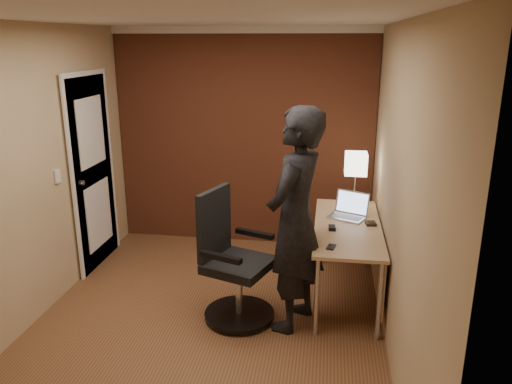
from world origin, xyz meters
The scene contains 9 objects.
room centered at (-0.27, 1.54, 1.37)m, with size 4.00×4.00×4.00m.
desk centered at (1.25, 0.68, 0.60)m, with size 0.60×1.50×0.73m.
desk_lamp centered at (1.26, 1.33, 1.15)m, with size 0.22×0.22×0.54m.
laptop centered at (1.20, 0.93, 0.79)m, with size 0.41×0.37×0.23m.
mouse centered at (1.04, 0.55, 0.75)m, with size 0.06×0.10×0.03m, color black.
phone centered at (1.03, 0.14, 0.73)m, with size 0.06×0.12×0.01m, color black.
wallet centered at (1.39, 0.73, 0.74)m, with size 0.09×0.11×0.02m, color black.
office_chair centered at (0.19, 0.18, 0.50)m, with size 0.65×0.71×1.13m.
person centered at (0.73, 0.15, 0.94)m, with size 0.68×0.45×1.88m, color black.
Camera 1 is at (0.97, -3.67, 2.35)m, focal length 35.00 mm.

